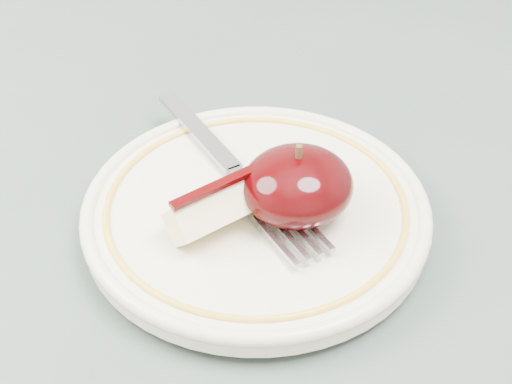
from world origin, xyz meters
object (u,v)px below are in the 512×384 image
object	(u,v)px
fork	(235,171)
table	(297,332)
plate	(256,209)
apple_half	(297,185)

from	to	relation	value
fork	table	bearing A→B (deg)	-164.80
table	fork	xyz separation A→B (m)	(-0.03, 0.05, 0.11)
table	fork	size ratio (longest dim) A/B	4.66
fork	plate	bearing A→B (deg)	175.62
table	fork	world-z (taller)	fork
table	plate	size ratio (longest dim) A/B	4.21
plate	apple_half	world-z (taller)	apple_half
fork	apple_half	bearing A→B (deg)	-162.42
apple_half	fork	bearing A→B (deg)	119.36
apple_half	fork	xyz separation A→B (m)	(-0.02, 0.04, -0.02)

